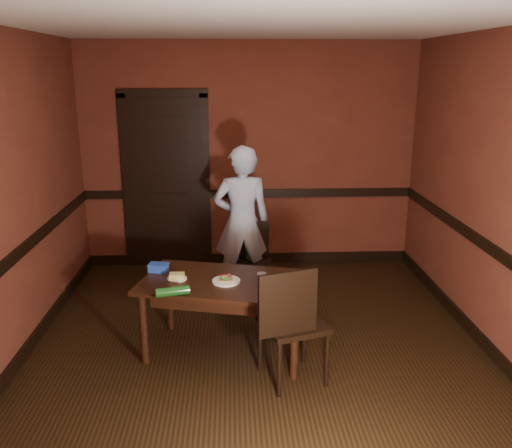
{
  "coord_description": "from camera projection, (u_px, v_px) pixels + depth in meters",
  "views": [
    {
      "loc": [
        -0.21,
        -4.25,
        2.37
      ],
      "look_at": [
        0.0,
        0.35,
        1.05
      ],
      "focal_mm": 38.0,
      "sensor_mm": 36.0,
      "label": 1
    }
  ],
  "objects": [
    {
      "name": "chair_far",
      "position": [
        253.0,
        264.0,
        5.64
      ],
      "size": [
        0.41,
        0.41,
        0.83
      ],
      "primitive_type": null,
      "rotation": [
        0.0,
        0.0,
        -0.08
      ],
      "color": "black",
      "rests_on": "floor"
    },
    {
      "name": "chair_near",
      "position": [
        293.0,
        322.0,
        4.19
      ],
      "size": [
        0.58,
        0.58,
        0.98
      ],
      "primitive_type": null,
      "rotation": [
        0.0,
        0.0,
        3.46
      ],
      "color": "black",
      "rests_on": "floor"
    },
    {
      "name": "wall_back",
      "position": [
        249.0,
        157.0,
        6.53
      ],
      "size": [
        4.0,
        0.02,
        2.7
      ],
      "primitive_type": "cube",
      "color": "maroon",
      "rests_on": "ground"
    },
    {
      "name": "dado_left",
      "position": [
        15.0,
        257.0,
        4.41
      ],
      "size": [
        0.03,
        4.5,
        0.1
      ],
      "primitive_type": "cube",
      "color": "black",
      "rests_on": "ground"
    },
    {
      "name": "baseboard_left",
      "position": [
        27.0,
        349.0,
        4.64
      ],
      "size": [
        0.03,
        4.5,
        0.12
      ],
      "primitive_type": "cube",
      "color": "black",
      "rests_on": "ground"
    },
    {
      "name": "wall_front",
      "position": [
        285.0,
        329.0,
        2.21
      ],
      "size": [
        4.0,
        0.02,
        2.7
      ],
      "primitive_type": "cube",
      "color": "maroon",
      "rests_on": "ground"
    },
    {
      "name": "door",
      "position": [
        166.0,
        179.0,
        6.53
      ],
      "size": [
        1.05,
        0.07,
        2.2
      ],
      "color": "black",
      "rests_on": "ground"
    },
    {
      "name": "person",
      "position": [
        242.0,
        223.0,
        5.69
      ],
      "size": [
        0.62,
        0.43,
        1.63
      ],
      "primitive_type": "imported",
      "rotation": [
        0.0,
        0.0,
        3.21
      ],
      "color": "#B1CFEC",
      "rests_on": "floor"
    },
    {
      "name": "wrapped_veg",
      "position": [
        173.0,
        291.0,
        4.23
      ],
      "size": [
        0.28,
        0.14,
        0.07
      ],
      "primitive_type": "cylinder",
      "rotation": [
        0.0,
        1.57,
        0.25
      ],
      "color": "#134714",
      "rests_on": "dining_table"
    },
    {
      "name": "floor",
      "position": [
        258.0,
        350.0,
        4.74
      ],
      "size": [
        4.0,
        4.5,
        0.01
      ],
      "primitive_type": "cube",
      "color": "black",
      "rests_on": "ground"
    },
    {
      "name": "dining_table",
      "position": [
        226.0,
        316.0,
        4.64
      ],
      "size": [
        1.56,
        1.11,
        0.66
      ],
      "primitive_type": "cube",
      "rotation": [
        0.0,
        0.0,
        -0.24
      ],
      "color": "black",
      "rests_on": "floor"
    },
    {
      "name": "sandwich_plate",
      "position": [
        226.0,
        280.0,
        4.51
      ],
      "size": [
        0.24,
        0.24,
        0.06
      ],
      "rotation": [
        0.0,
        0.0,
        -0.02
      ],
      "color": "white",
      "rests_on": "dining_table"
    },
    {
      "name": "dado_right",
      "position": [
        492.0,
        249.0,
        4.58
      ],
      "size": [
        0.03,
        4.5,
        0.1
      ],
      "primitive_type": "cube",
      "color": "black",
      "rests_on": "ground"
    },
    {
      "name": "dado_back",
      "position": [
        249.0,
        193.0,
        6.64
      ],
      "size": [
        4.0,
        0.03,
        0.1
      ],
      "primitive_type": "cube",
      "color": "black",
      "rests_on": "ground"
    },
    {
      "name": "baseboard_back",
      "position": [
        249.0,
        258.0,
        6.87
      ],
      "size": [
        4.0,
        0.03,
        0.12
      ],
      "primitive_type": "cube",
      "color": "black",
      "rests_on": "ground"
    },
    {
      "name": "baseboard_right",
      "position": [
        480.0,
        339.0,
        4.81
      ],
      "size": [
        0.03,
        4.5,
        0.12
      ],
      "primitive_type": "cube",
      "color": "black",
      "rests_on": "ground"
    },
    {
      "name": "food_tub",
      "position": [
        158.0,
        268.0,
        4.74
      ],
      "size": [
        0.19,
        0.15,
        0.07
      ],
      "rotation": [
        0.0,
        0.0,
        -0.2
      ],
      "color": "blue",
      "rests_on": "dining_table"
    },
    {
      "name": "wall_right",
      "position": [
        500.0,
        198.0,
        4.46
      ],
      "size": [
        0.02,
        4.5,
        2.7
      ],
      "primitive_type": "cube",
      "color": "maroon",
      "rests_on": "ground"
    },
    {
      "name": "ceiling",
      "position": [
        258.0,
        23.0,
        4.0
      ],
      "size": [
        4.0,
        4.5,
        0.01
      ],
      "primitive_type": "cube",
      "color": "beige",
      "rests_on": "ground"
    },
    {
      "name": "wall_left",
      "position": [
        6.0,
        203.0,
        4.28
      ],
      "size": [
        0.02,
        4.5,
        2.7
      ],
      "primitive_type": "cube",
      "color": "maroon",
      "rests_on": "ground"
    },
    {
      "name": "cheese_saucer",
      "position": [
        177.0,
        277.0,
        4.57
      ],
      "size": [
        0.17,
        0.17,
        0.05
      ],
      "rotation": [
        0.0,
        0.0,
        -0.33
      ],
      "color": "white",
      "rests_on": "dining_table"
    },
    {
      "name": "sauce_jar",
      "position": [
        262.0,
        278.0,
        4.46
      ],
      "size": [
        0.08,
        0.08,
        0.09
      ],
      "rotation": [
        0.0,
        0.0,
        -0.19
      ],
      "color": "#639046",
      "rests_on": "dining_table"
    }
  ]
}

